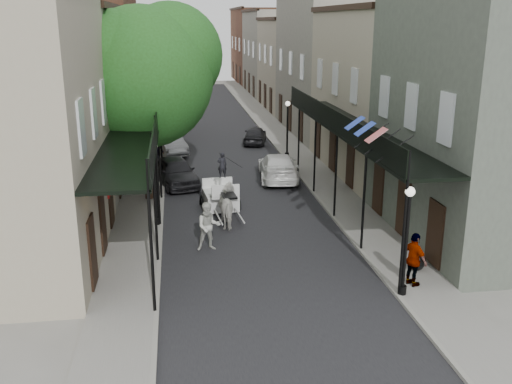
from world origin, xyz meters
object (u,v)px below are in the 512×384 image
object	(u,v)px
carriage	(219,184)
pedestrian_sidewalk_right	(414,260)
car_left_far	(170,116)
horse	(230,206)
car_right_far	(255,135)
lamppost_right_near	(406,240)
lamppost_left	(156,182)
car_left_mid	(170,143)
lamppost_right_far	(287,128)
car_left_near	(176,171)
tree_far	(158,64)
pedestrian_sidewalk_left	(156,150)
tree_near	(151,71)
car_right_near	(278,167)
pedestrian_walking	(208,226)

from	to	relation	value
carriage	pedestrian_sidewalk_right	distance (m)	11.54
carriage	car_left_far	distance (m)	23.95
horse	car_right_far	distance (m)	17.73
lamppost_right_near	lamppost_left	world-z (taller)	same
car_left_mid	car_left_far	world-z (taller)	car_left_far
lamppost_right_far	horse	bearing A→B (deg)	-112.21
lamppost_right_near	horse	bearing A→B (deg)	122.70
horse	car_left_near	bearing A→B (deg)	-76.41
car_left_near	car_left_mid	bearing A→B (deg)	78.46
lamppost_left	lamppost_right_near	bearing A→B (deg)	-44.29
lamppost_left	car_left_far	size ratio (longest dim) A/B	0.67
tree_far	pedestrian_sidewalk_left	bearing A→B (deg)	-91.44
lamppost_left	pedestrian_sidewalk_left	bearing A→B (deg)	91.61
lamppost_right_near	lamppost_left	xyz separation A→B (m)	(-8.20, 8.00, 0.00)
lamppost_right_far	pedestrian_sidewalk_right	distance (m)	19.45
tree_near	car_right_far	size ratio (longest dim) A/B	2.49
lamppost_right_far	carriage	xyz separation A→B (m)	(-5.25, -9.47, -0.89)
lamppost_left	car_left_mid	size ratio (longest dim) A/B	0.82
car_right_far	carriage	bearing A→B (deg)	87.21
car_left_far	pedestrian_sidewalk_right	bearing A→B (deg)	-83.41
lamppost_right_far	tree_near	bearing A→B (deg)	-136.69
tree_far	car_left_near	distance (m)	12.63
carriage	car_left_far	size ratio (longest dim) A/B	0.54
lamppost_right_far	car_right_near	xyz separation A→B (m)	(-1.50, -4.96, -1.30)
lamppost_right_near	car_right_far	size ratio (longest dim) A/B	0.96
tree_far	lamppost_right_far	bearing A→B (deg)	-36.51
carriage	tree_far	bearing A→B (deg)	95.83
tree_near	pedestrian_walking	bearing A→B (deg)	-72.98
carriage	pedestrian_sidewalk_right	bearing A→B (deg)	-64.94
horse	car_right_far	xyz separation A→B (m)	(3.56, 17.36, -0.23)
lamppost_right_near	car_left_near	xyz separation A→B (m)	(-7.35, 14.65, -1.26)
car_left_mid	car_right_far	bearing A→B (deg)	7.57
tree_far	lamppost_right_near	bearing A→B (deg)	-72.32
tree_far	pedestrian_sidewalk_left	world-z (taller)	tree_far
lamppost_right_far	car_left_mid	world-z (taller)	lamppost_right_far
car_left_far	tree_far	bearing A→B (deg)	-101.72
carriage	pedestrian_sidewalk_left	size ratio (longest dim) A/B	1.69
carriage	pedestrian_sidewalk_right	xyz separation A→B (m)	(5.85, -9.95, -0.09)
horse	car_right_near	world-z (taller)	horse
lamppost_left	pedestrian_sidewalk_left	distance (m)	11.38
horse	lamppost_right_far	bearing A→B (deg)	-117.57
pedestrian_walking	pedestrian_sidewalk_left	bearing A→B (deg)	94.54
tree_near	pedestrian_walking	size ratio (longest dim) A/B	4.85
lamppost_right_near	pedestrian_sidewalk_right	world-z (taller)	lamppost_right_near
carriage	car_left_mid	size ratio (longest dim) A/B	0.66
pedestrian_sidewalk_left	pedestrian_sidewalk_right	size ratio (longest dim) A/B	0.93
tree_near	pedestrian_sidewalk_left	size ratio (longest dim) A/B	5.48
lamppost_right_near	car_right_near	world-z (taller)	lamppost_right_near
pedestrian_sidewalk_right	car_left_near	xyz separation A→B (m)	(-7.95, 14.07, -0.28)
horse	lamppost_left	bearing A→B (deg)	-9.39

